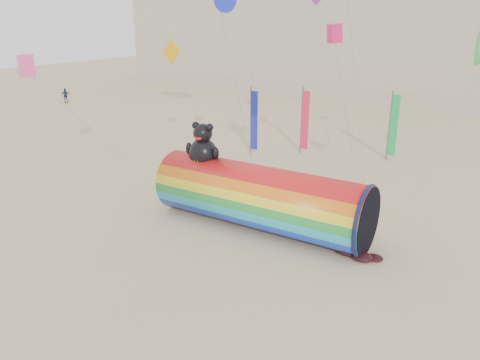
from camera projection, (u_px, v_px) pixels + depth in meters
The scene contains 6 objects.
ground at pixel (216, 232), 23.32m from camera, with size 160.00×160.00×0.00m, color #CCB58C.
hotel_building at pixel (337, 15), 62.63m from camera, with size 60.40×15.40×20.60m.
windsock_assembly at pixel (260, 196), 23.36m from camera, with size 11.05×3.36×5.09m.
kite_handler at pixel (365, 230), 21.73m from camera, with size 0.57×0.38×1.57m, color slate.
fabric_bundle at pixel (353, 252), 21.02m from camera, with size 2.62×1.35×0.41m.
festival_banners at pixel (316, 122), 35.10m from camera, with size 10.10×4.04×5.20m.
Camera 1 is at (12.25, -17.26, 10.20)m, focal length 35.00 mm.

